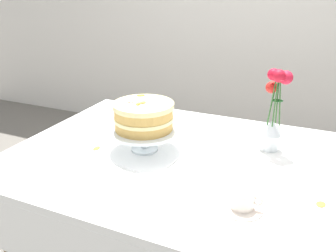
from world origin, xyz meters
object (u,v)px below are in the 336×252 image
at_px(layer_cake, 144,116).
at_px(flower_vase, 274,112).
at_px(cake_stand, 144,132).
at_px(teacup, 242,201).
at_px(dining_table, 181,177).

xyz_separation_m(layer_cake, flower_vase, (0.48, 0.22, 0.01)).
height_order(cake_stand, teacup, cake_stand).
distance_m(layer_cake, flower_vase, 0.52).
xyz_separation_m(dining_table, cake_stand, (-0.16, -0.00, 0.17)).
relative_size(dining_table, flower_vase, 4.07).
bearing_deg(teacup, cake_stand, 152.71).
bearing_deg(cake_stand, layer_cake, 155.07).
relative_size(cake_stand, layer_cake, 1.19).
height_order(dining_table, layer_cake, layer_cake).
bearing_deg(flower_vase, cake_stand, -154.97).
distance_m(dining_table, flower_vase, 0.46).
height_order(flower_vase, teacup, flower_vase).
relative_size(dining_table, cake_stand, 4.83).
xyz_separation_m(dining_table, layer_cake, (-0.16, -0.00, 0.25)).
height_order(layer_cake, flower_vase, flower_vase).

